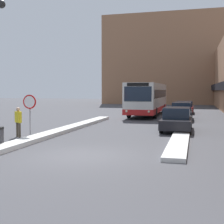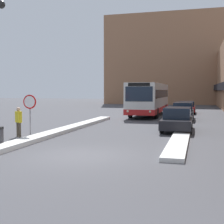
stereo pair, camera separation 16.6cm
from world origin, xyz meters
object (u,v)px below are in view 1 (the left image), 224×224
(parked_car_front, at_px, (177,119))
(parked_car_middle, at_px, (182,111))
(city_bus, at_px, (148,98))
(pedestrian, at_px, (18,119))
(parked_car_back, at_px, (185,107))
(stop_sign, at_px, (30,107))

(parked_car_front, relative_size, parked_car_middle, 0.92)
(city_bus, relative_size, pedestrian, 7.21)
(city_bus, height_order, parked_car_back, city_bus)
(parked_car_front, bearing_deg, stop_sign, -144.00)
(parked_car_back, bearing_deg, city_bus, -132.57)
(parked_car_back, xyz_separation_m, stop_sign, (-7.42, -21.21, 1.03))
(parked_car_front, height_order, pedestrian, pedestrian)
(parked_car_back, relative_size, stop_sign, 1.97)
(parked_car_back, bearing_deg, parked_car_front, -90.00)
(parked_car_middle, xyz_separation_m, parked_car_back, (0.00, 8.21, -0.07))
(stop_sign, xyz_separation_m, pedestrian, (-0.87, 0.27, -0.71))
(parked_car_front, distance_m, parked_car_back, 15.83)
(parked_car_front, bearing_deg, parked_car_middle, 90.00)
(city_bus, relative_size, parked_car_middle, 2.45)
(city_bus, distance_m, pedestrian, 17.65)
(city_bus, relative_size, stop_sign, 5.08)
(city_bus, bearing_deg, stop_sign, -102.39)
(parked_car_back, bearing_deg, stop_sign, -109.27)
(parked_car_back, relative_size, pedestrian, 2.80)
(parked_car_front, distance_m, pedestrian, 9.74)
(parked_car_middle, height_order, stop_sign, stop_sign)
(parked_car_middle, bearing_deg, parked_car_front, -90.00)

